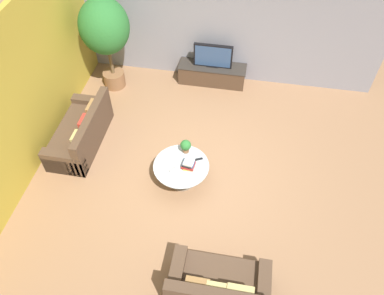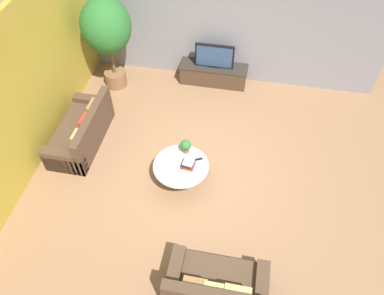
% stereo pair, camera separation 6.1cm
% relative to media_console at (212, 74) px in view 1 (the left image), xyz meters
% --- Properties ---
extents(ground_plane, '(24.00, 24.00, 0.00)m').
position_rel_media_console_xyz_m(ground_plane, '(0.12, -2.94, -0.25)').
color(ground_plane, '#8C6647').
extents(back_wall_stone, '(7.40, 0.12, 3.00)m').
position_rel_media_console_xyz_m(back_wall_stone, '(0.12, 0.32, 1.25)').
color(back_wall_stone, gray).
rests_on(back_wall_stone, ground).
extents(side_wall_left, '(0.12, 7.40, 3.00)m').
position_rel_media_console_xyz_m(side_wall_left, '(-3.14, -2.74, 1.25)').
color(side_wall_left, gold).
rests_on(side_wall_left, ground).
extents(media_console, '(1.63, 0.50, 0.48)m').
position_rel_media_console_xyz_m(media_console, '(0.00, 0.00, 0.00)').
color(media_console, '#473323').
rests_on(media_console, ground).
extents(television, '(0.92, 0.13, 0.59)m').
position_rel_media_console_xyz_m(television, '(0.00, -0.00, 0.52)').
color(television, black).
rests_on(television, media_console).
extents(coffee_table, '(1.06, 1.06, 0.44)m').
position_rel_media_console_xyz_m(coffee_table, '(-0.16, -3.11, 0.06)').
color(coffee_table, '#756656').
rests_on(coffee_table, ground).
extents(couch_by_wall, '(0.84, 1.81, 0.84)m').
position_rel_media_console_xyz_m(couch_by_wall, '(-2.41, -2.50, 0.04)').
color(couch_by_wall, '#4C3828').
rests_on(couch_by_wall, ground).
extents(couch_near_entry, '(1.52, 0.84, 0.84)m').
position_rel_media_console_xyz_m(couch_near_entry, '(0.84, -5.22, 0.04)').
color(couch_near_entry, '#4C3828').
rests_on(couch_near_entry, ground).
extents(potted_palm_tall, '(1.11, 1.11, 2.25)m').
position_rel_media_console_xyz_m(potted_palm_tall, '(-2.34, -0.54, 1.28)').
color(potted_palm_tall, brown).
rests_on(potted_palm_tall, ground).
extents(potted_plant_tabletop, '(0.21, 0.21, 0.29)m').
position_rel_media_console_xyz_m(potted_plant_tabletop, '(-0.14, -2.74, 0.35)').
color(potted_plant_tabletop, brown).
rests_on(potted_plant_tabletop, coffee_table).
extents(book_stack, '(0.25, 0.27, 0.17)m').
position_rel_media_console_xyz_m(book_stack, '(-0.02, -3.11, 0.26)').
color(book_stack, gold).
rests_on(book_stack, coffee_table).
extents(remote_black, '(0.16, 0.11, 0.02)m').
position_rel_media_console_xyz_m(remote_black, '(0.14, -2.90, 0.20)').
color(remote_black, black).
rests_on(remote_black, coffee_table).
extents(remote_silver, '(0.13, 0.15, 0.02)m').
position_rel_media_console_xyz_m(remote_silver, '(-0.31, -3.22, 0.20)').
color(remote_silver, gray).
rests_on(remote_silver, coffee_table).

